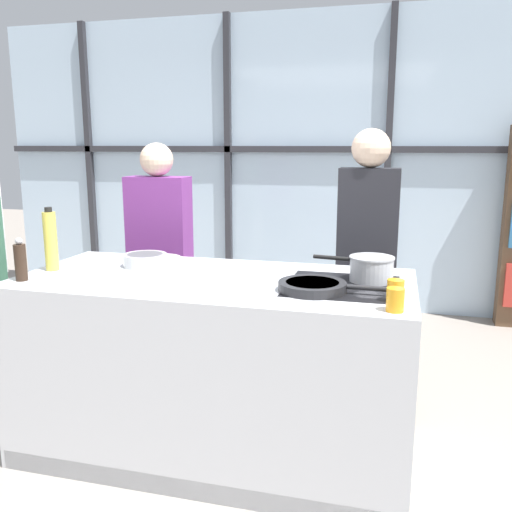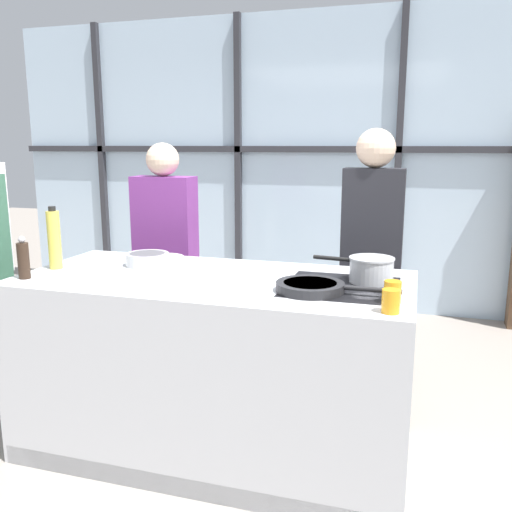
% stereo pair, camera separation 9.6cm
% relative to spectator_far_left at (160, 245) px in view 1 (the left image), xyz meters
% --- Properties ---
extents(ground_plane, '(18.00, 18.00, 0.00)m').
position_rel_spectator_far_left_xyz_m(ground_plane, '(0.70, -0.89, -0.91)').
color(ground_plane, gray).
extents(back_window_wall, '(6.40, 0.10, 2.80)m').
position_rel_spectator_far_left_xyz_m(back_window_wall, '(0.70, 1.85, 0.50)').
color(back_window_wall, silver).
rests_on(back_window_wall, ground_plane).
extents(demo_island, '(1.96, 0.90, 0.93)m').
position_rel_spectator_far_left_xyz_m(demo_island, '(0.70, -0.90, -0.44)').
color(demo_island, silver).
rests_on(demo_island, ground_plane).
extents(spectator_far_left, '(0.42, 0.22, 1.60)m').
position_rel_spectator_far_left_xyz_m(spectator_far_left, '(0.00, 0.00, 0.00)').
color(spectator_far_left, '#232838').
rests_on(spectator_far_left, ground_plane).
extents(spectator_center_left, '(0.37, 0.24, 1.68)m').
position_rel_spectator_far_left_xyz_m(spectator_center_left, '(1.40, 0.00, 0.08)').
color(spectator_center_left, black).
rests_on(spectator_center_left, ground_plane).
extents(frying_pan, '(0.56, 0.31, 0.04)m').
position_rel_spectator_far_left_xyz_m(frying_pan, '(1.22, -1.02, 0.05)').
color(frying_pan, '#232326').
rests_on(frying_pan, demo_island).
extents(saucepan, '(0.40, 0.22, 0.12)m').
position_rel_spectator_far_left_xyz_m(saucepan, '(1.46, -0.77, 0.09)').
color(saucepan, silver).
rests_on(saucepan, demo_island).
extents(white_plate, '(0.23, 0.23, 0.01)m').
position_rel_spectator_far_left_xyz_m(white_plate, '(0.27, -0.56, 0.03)').
color(white_plate, white).
rests_on(white_plate, demo_island).
extents(mixing_bowl, '(0.24, 0.24, 0.07)m').
position_rel_spectator_far_left_xyz_m(mixing_bowl, '(0.25, -0.74, 0.06)').
color(mixing_bowl, silver).
rests_on(mixing_bowl, demo_island).
extents(oil_bottle, '(0.07, 0.07, 0.33)m').
position_rel_spectator_far_left_xyz_m(oil_bottle, '(-0.18, -0.95, 0.19)').
color(oil_bottle, '#E0CC4C').
rests_on(oil_bottle, demo_island).
extents(pepper_grinder, '(0.06, 0.06, 0.21)m').
position_rel_spectator_far_left_xyz_m(pepper_grinder, '(-0.19, -1.18, 0.12)').
color(pepper_grinder, '#332319').
rests_on(pepper_grinder, demo_island).
extents(juice_glass_near, '(0.07, 0.07, 0.10)m').
position_rel_spectator_far_left_xyz_m(juice_glass_near, '(1.58, -1.24, 0.08)').
color(juice_glass_near, orange).
rests_on(juice_glass_near, demo_island).
extents(juice_glass_far, '(0.07, 0.07, 0.10)m').
position_rel_spectator_far_left_xyz_m(juice_glass_far, '(1.58, -1.10, 0.08)').
color(juice_glass_far, orange).
rests_on(juice_glass_far, demo_island).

